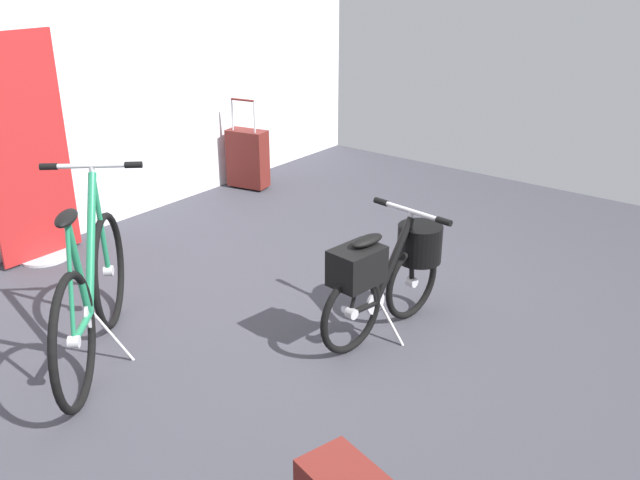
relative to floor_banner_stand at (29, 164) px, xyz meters
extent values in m
plane|color=#38383F|center=(0.34, -2.44, -0.70)|extent=(6.84, 6.84, 0.00)
cube|color=silver|center=(0.34, 0.22, 0.62)|extent=(6.84, 0.10, 2.64)
cylinder|color=#B7B7BC|center=(0.00, 0.00, -0.69)|extent=(0.36, 0.36, 0.02)
cube|color=#A51E1E|center=(0.00, 0.00, 0.10)|extent=(0.60, 0.02, 1.54)
torus|color=black|center=(0.87, -2.51, -0.47)|extent=(0.46, 0.10, 0.46)
cylinder|color=#B7B7BC|center=(0.87, -2.51, -0.47)|extent=(0.07, 0.06, 0.06)
torus|color=black|center=(0.35, -2.44, -0.47)|extent=(0.46, 0.10, 0.46)
cylinder|color=#B7B7BC|center=(0.35, -2.44, -0.47)|extent=(0.07, 0.06, 0.06)
cylinder|color=black|center=(0.45, -2.45, -0.47)|extent=(0.21, 0.06, 0.05)
cylinder|color=black|center=(0.69, -2.48, -0.26)|extent=(0.33, 0.08, 0.45)
cylinder|color=black|center=(0.50, -2.46, -0.29)|extent=(0.12, 0.05, 0.39)
cylinder|color=black|center=(0.45, -2.45, -0.47)|extent=(0.20, 0.05, 0.04)
cylinder|color=black|center=(0.85, -2.50, -0.26)|extent=(0.07, 0.04, 0.42)
cylinder|color=black|center=(0.40, -2.45, -0.28)|extent=(0.14, 0.04, 0.38)
ellipsoid|color=black|center=(0.46, -2.45, -0.08)|extent=(0.23, 0.12, 0.05)
cylinder|color=#B7B7BC|center=(0.83, -2.50, -0.03)|extent=(0.03, 0.03, 0.04)
cylinder|color=#B7B7BC|center=(0.83, -2.50, -0.01)|extent=(0.08, 0.44, 0.03)
cylinder|color=black|center=(0.80, -2.72, -0.01)|extent=(0.05, 0.09, 0.04)
cylinder|color=black|center=(0.86, -2.28, -0.01)|extent=(0.05, 0.09, 0.04)
cylinder|color=#B7B7BC|center=(0.55, -2.47, -0.48)|extent=(0.14, 0.03, 0.14)
cylinder|color=#B7B7BC|center=(0.57, -2.56, -0.59)|extent=(0.04, 0.19, 0.22)
cylinder|color=black|center=(0.93, -2.51, -0.23)|extent=(0.29, 0.29, 0.22)
cube|color=black|center=(0.39, -2.45, -0.20)|extent=(0.30, 0.23, 0.20)
torus|color=black|center=(-0.26, -1.16, -0.36)|extent=(0.52, 0.48, 0.67)
cylinder|color=#B7B7BC|center=(-0.26, -1.16, -0.36)|extent=(0.08, 0.08, 0.06)
torus|color=black|center=(-0.83, -1.68, -0.36)|extent=(0.52, 0.48, 0.67)
cylinder|color=#B7B7BC|center=(-0.83, -1.68, -0.36)|extent=(0.08, 0.08, 0.06)
cylinder|color=#1E724C|center=(-0.72, -1.58, -0.37)|extent=(0.24, 0.23, 0.05)
cylinder|color=#1E724C|center=(-0.46, -1.34, -0.07)|extent=(0.36, 0.34, 0.65)
cylinder|color=#1E724C|center=(-0.66, -1.53, -0.10)|extent=(0.14, 0.13, 0.56)
cylinder|color=#1E724C|center=(-0.72, -1.58, -0.37)|extent=(0.24, 0.22, 0.04)
cylinder|color=#1E724C|center=(-0.28, -1.18, -0.06)|extent=(0.09, 0.08, 0.61)
cylinder|color=#1E724C|center=(-0.77, -1.62, -0.09)|extent=(0.16, 0.14, 0.54)
ellipsoid|color=black|center=(-0.71, -1.57, 0.20)|extent=(0.22, 0.21, 0.05)
cylinder|color=#B7B7BC|center=(-0.31, -1.20, 0.26)|extent=(0.03, 0.03, 0.04)
cylinder|color=#B7B7BC|center=(-0.31, -1.20, 0.28)|extent=(0.31, 0.34, 0.03)
cylinder|color=black|center=(-0.16, -1.37, 0.28)|extent=(0.09, 0.09, 0.04)
cylinder|color=black|center=(-0.45, -1.04, 0.28)|extent=(0.09, 0.09, 0.04)
cylinder|color=#B7B7BC|center=(-0.61, -1.48, -0.38)|extent=(0.11, 0.11, 0.14)
cylinder|color=#B7B7BC|center=(-0.51, -1.52, -0.55)|extent=(0.14, 0.15, 0.31)
cube|color=maroon|center=(2.04, -0.07, -0.42)|extent=(0.25, 0.39, 0.52)
cylinder|color=#B7B7BC|center=(2.02, -0.19, -0.02)|extent=(0.02, 0.02, 0.28)
cylinder|color=#B7B7BC|center=(1.98, 0.03, -0.02)|extent=(0.02, 0.02, 0.28)
cylinder|color=maroon|center=(2.00, -0.08, 0.12)|extent=(0.07, 0.23, 0.02)
cylinder|color=black|center=(2.12, -0.19, -0.68)|extent=(0.04, 0.03, 0.04)
cylinder|color=black|center=(2.07, 0.06, -0.68)|extent=(0.04, 0.03, 0.04)
camera|label=1|loc=(-2.30, -4.29, 1.33)|focal=38.32mm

